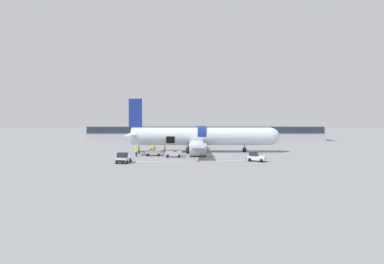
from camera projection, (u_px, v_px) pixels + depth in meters
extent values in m
plane|color=gray|center=(215.00, 155.00, 48.78)|extent=(500.00, 500.00, 0.00)
cube|color=silver|center=(192.00, 161.00, 41.00)|extent=(25.76, 2.29, 0.01)
cube|color=#B2B2B7|center=(204.00, 130.00, 91.45)|extent=(80.25, 13.25, 6.75)
cube|color=#232D3D|center=(205.00, 130.00, 84.76)|extent=(78.65, 0.16, 2.16)
cylinder|color=silver|center=(201.00, 136.00, 53.34)|extent=(28.87, 3.64, 3.64)
sphere|color=silver|center=(270.00, 136.00, 53.37)|extent=(3.46, 3.46, 3.46)
cone|color=silver|center=(132.00, 136.00, 53.32)|extent=(4.19, 3.35, 3.35)
cylinder|color=navy|center=(201.00, 135.00, 53.29)|extent=(1.73, 3.65, 3.65)
cube|color=navy|center=(135.00, 113.00, 53.14)|extent=(2.73, 0.28, 5.97)
cube|color=silver|center=(131.00, 135.00, 49.79)|extent=(1.06, 7.04, 0.20)
cube|color=silver|center=(138.00, 134.00, 56.82)|extent=(1.06, 7.04, 0.20)
cube|color=silver|center=(196.00, 144.00, 46.55)|extent=(2.52, 12.56, 0.40)
cube|color=silver|center=(195.00, 139.00, 60.20)|extent=(2.52, 12.56, 0.40)
cylinder|color=#B2B7BF|center=(197.00, 150.00, 46.32)|extent=(3.10, 2.39, 2.39)
cylinder|color=#B2B7BF|center=(196.00, 143.00, 60.51)|extent=(3.10, 2.39, 2.39)
cube|color=black|center=(170.00, 140.00, 51.55)|extent=(1.70, 0.12, 1.40)
cylinder|color=#56565B|center=(244.00, 145.00, 53.42)|extent=(0.22, 0.22, 1.95)
sphere|color=black|center=(244.00, 150.00, 53.46)|extent=(0.93, 0.93, 0.93)
cylinder|color=#56565B|center=(187.00, 146.00, 50.88)|extent=(0.22, 0.22, 1.95)
sphere|color=black|center=(187.00, 151.00, 50.92)|extent=(0.93, 0.93, 0.93)
cylinder|color=#56565B|center=(188.00, 144.00, 55.92)|extent=(0.22, 0.22, 1.95)
sphere|color=black|center=(188.00, 149.00, 55.96)|extent=(0.93, 0.93, 0.93)
cube|color=white|center=(123.00, 159.00, 39.08)|extent=(1.71, 2.68, 0.66)
cube|color=#232833|center=(122.00, 155.00, 38.60)|extent=(1.40, 1.24, 0.73)
cube|color=black|center=(120.00, 161.00, 37.74)|extent=(1.41, 0.20, 0.33)
sphere|color=black|center=(116.00, 162.00, 38.25)|extent=(0.56, 0.56, 0.56)
sphere|color=black|center=(126.00, 162.00, 38.17)|extent=(0.56, 0.56, 0.56)
sphere|color=black|center=(120.00, 160.00, 40.01)|extent=(0.56, 0.56, 0.56)
sphere|color=black|center=(129.00, 160.00, 39.93)|extent=(0.56, 0.56, 0.56)
cube|color=silver|center=(256.00, 158.00, 40.62)|extent=(3.02, 2.47, 0.62)
cube|color=#232833|center=(253.00, 154.00, 40.81)|extent=(1.62, 1.59, 0.70)
cube|color=black|center=(247.00, 158.00, 41.28)|extent=(0.68, 1.14, 0.31)
sphere|color=black|center=(251.00, 159.00, 41.63)|extent=(0.56, 0.56, 0.56)
sphere|color=black|center=(249.00, 160.00, 40.48)|extent=(0.56, 0.56, 0.56)
sphere|color=black|center=(263.00, 159.00, 40.77)|extent=(0.56, 0.56, 0.56)
sphere|color=black|center=(261.00, 161.00, 39.62)|extent=(0.56, 0.56, 0.56)
cube|color=#999BA0|center=(153.00, 153.00, 47.50)|extent=(2.87, 1.63, 0.05)
cube|color=#999BA0|center=(160.00, 152.00, 47.47)|extent=(0.09, 1.58, 0.41)
cube|color=#999BA0|center=(152.00, 152.00, 46.73)|extent=(2.79, 0.11, 0.41)
cube|color=#999BA0|center=(153.00, 152.00, 48.25)|extent=(2.79, 0.11, 0.41)
cube|color=#333338|center=(163.00, 154.00, 47.47)|extent=(0.90, 0.10, 0.06)
sphere|color=black|center=(157.00, 155.00, 46.70)|extent=(0.40, 0.40, 0.40)
sphere|color=black|center=(159.00, 154.00, 48.28)|extent=(0.40, 0.40, 0.40)
sphere|color=black|center=(146.00, 155.00, 46.73)|extent=(0.40, 0.40, 0.40)
sphere|color=black|center=(148.00, 154.00, 48.31)|extent=(0.40, 0.40, 0.40)
cube|color=black|center=(156.00, 152.00, 47.21)|extent=(0.50, 0.23, 0.38)
cube|color=#4C1E1E|center=(147.00, 152.00, 47.38)|extent=(0.36, 0.24, 0.41)
cube|color=#B7BABF|center=(173.00, 154.00, 45.52)|extent=(2.98, 1.40, 0.05)
cube|color=#B7BABF|center=(181.00, 153.00, 45.48)|extent=(0.09, 1.34, 0.46)
cube|color=#B7BABF|center=(172.00, 153.00, 44.87)|extent=(2.89, 0.13, 0.46)
cube|color=#B7BABF|center=(173.00, 152.00, 46.15)|extent=(2.89, 0.13, 0.46)
cube|color=#333338|center=(184.00, 155.00, 45.49)|extent=(0.90, 0.10, 0.06)
sphere|color=black|center=(178.00, 157.00, 44.84)|extent=(0.40, 0.40, 0.40)
sphere|color=black|center=(179.00, 156.00, 46.18)|extent=(0.40, 0.40, 0.40)
sphere|color=black|center=(167.00, 157.00, 44.89)|extent=(0.40, 0.40, 0.40)
sphere|color=black|center=(167.00, 156.00, 46.22)|extent=(0.40, 0.40, 0.40)
cube|color=#2D2D33|center=(177.00, 153.00, 45.44)|extent=(0.42, 0.31, 0.41)
cube|color=#4C1E1E|center=(175.00, 152.00, 45.28)|extent=(0.51, 0.33, 0.59)
cylinder|color=#1E2338|center=(154.00, 152.00, 50.08)|extent=(0.42, 0.42, 0.89)
cylinder|color=orange|center=(153.00, 148.00, 50.05)|extent=(0.53, 0.53, 0.70)
sphere|color=beige|center=(153.00, 145.00, 50.04)|extent=(0.25, 0.25, 0.25)
cylinder|color=orange|center=(155.00, 148.00, 49.97)|extent=(0.17, 0.17, 0.64)
cylinder|color=orange|center=(152.00, 148.00, 50.14)|extent=(0.17, 0.17, 0.64)
cylinder|color=#2D2D33|center=(136.00, 154.00, 46.50)|extent=(0.45, 0.45, 0.87)
cylinder|color=#CCE523|center=(136.00, 150.00, 46.48)|extent=(0.58, 0.58, 0.68)
sphere|color=beige|center=(136.00, 147.00, 46.46)|extent=(0.24, 0.24, 0.24)
cylinder|color=#CCE523|center=(135.00, 150.00, 46.64)|extent=(0.18, 0.18, 0.63)
cylinder|color=#CCE523|center=(137.00, 150.00, 46.31)|extent=(0.18, 0.18, 0.63)
cylinder|color=#1E2338|center=(164.00, 152.00, 49.95)|extent=(0.45, 0.45, 0.87)
cylinder|color=orange|center=(164.00, 148.00, 49.92)|extent=(0.57, 0.57, 0.69)
sphere|color=brown|center=(164.00, 146.00, 49.90)|extent=(0.24, 0.24, 0.24)
cylinder|color=orange|center=(163.00, 148.00, 49.72)|extent=(0.18, 0.18, 0.63)
cylinder|color=orange|center=(165.00, 148.00, 50.12)|extent=(0.18, 0.18, 0.63)
cylinder|color=#1E2338|center=(138.00, 152.00, 50.36)|extent=(0.41, 0.41, 0.81)
cylinder|color=#CCE523|center=(138.00, 148.00, 50.34)|extent=(0.53, 0.53, 0.64)
sphere|color=#9E7556|center=(138.00, 146.00, 50.32)|extent=(0.23, 0.23, 0.23)
cylinder|color=#CCE523|center=(137.00, 149.00, 50.15)|extent=(0.17, 0.17, 0.59)
cylinder|color=#CCE523|center=(139.00, 148.00, 50.53)|extent=(0.17, 0.17, 0.59)
cube|color=black|center=(279.00, 152.00, 53.16)|extent=(0.55, 0.55, 0.03)
cone|color=orange|center=(279.00, 151.00, 53.15)|extent=(0.41, 0.41, 0.67)
cylinder|color=white|center=(279.00, 150.00, 53.15)|extent=(0.24, 0.24, 0.08)
cube|color=black|center=(198.00, 161.00, 40.62)|extent=(0.49, 0.49, 0.03)
cone|color=orange|center=(198.00, 159.00, 40.61)|extent=(0.36, 0.36, 0.78)
cylinder|color=white|center=(198.00, 159.00, 40.61)|extent=(0.21, 0.21, 0.09)
cube|color=black|center=(210.00, 157.00, 45.84)|extent=(0.59, 0.59, 0.03)
cone|color=orange|center=(210.00, 155.00, 45.83)|extent=(0.44, 0.44, 0.66)
cylinder|color=white|center=(210.00, 155.00, 45.83)|extent=(0.26, 0.26, 0.08)
cube|color=black|center=(126.00, 153.00, 51.39)|extent=(0.64, 0.64, 0.03)
cone|color=orange|center=(126.00, 152.00, 51.39)|extent=(0.47, 0.47, 0.57)
cylinder|color=white|center=(126.00, 152.00, 51.38)|extent=(0.27, 0.27, 0.07)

